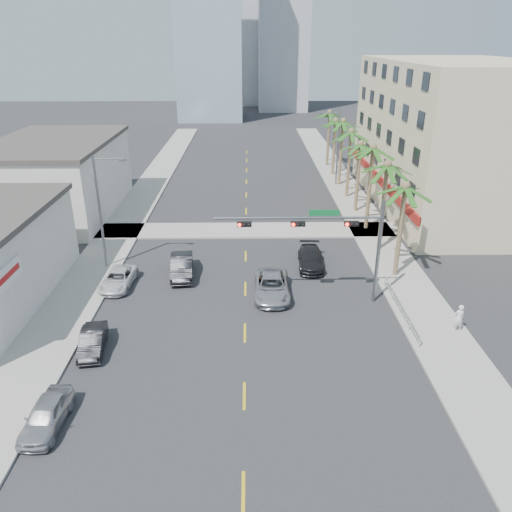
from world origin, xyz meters
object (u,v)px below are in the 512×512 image
(car_lane_right, at_px, (311,259))
(pedestrian, at_px, (459,318))
(traffic_signal_mast, at_px, (332,234))
(car_parked_near, at_px, (46,415))
(car_lane_center, at_px, (272,286))
(car_parked_mid, at_px, (93,341))
(car_lane_left, at_px, (182,266))
(car_parked_far, at_px, (118,279))

(car_lane_right, height_order, pedestrian, pedestrian)
(traffic_signal_mast, xyz_separation_m, car_parked_near, (-15.10, -12.01, -4.39))
(traffic_signal_mast, bearing_deg, car_lane_center, 165.78)
(car_parked_mid, xyz_separation_m, car_lane_right, (14.19, 11.61, 0.07))
(car_lane_left, distance_m, car_lane_right, 10.28)
(car_parked_near, relative_size, car_lane_left, 0.84)
(car_lane_center, bearing_deg, car_lane_right, 56.88)
(car_lane_right, xyz_separation_m, pedestrian, (8.03, -10.01, 0.37))
(car_parked_near, distance_m, car_lane_right, 23.09)
(pedestrian, bearing_deg, traffic_signal_mast, -35.08)
(car_parked_near, distance_m, car_lane_center, 17.16)
(car_parked_far, relative_size, pedestrian, 2.42)
(pedestrian, bearing_deg, car_lane_left, -31.34)
(car_lane_right, relative_size, pedestrian, 2.63)
(traffic_signal_mast, distance_m, car_lane_left, 12.33)
(traffic_signal_mast, height_order, car_parked_mid, traffic_signal_mast)
(car_parked_far, distance_m, car_lane_center, 11.40)
(traffic_signal_mast, height_order, car_lane_center, traffic_signal_mast)
(car_lane_left, bearing_deg, traffic_signal_mast, -28.06)
(car_parked_far, distance_m, car_lane_right, 15.02)
(car_parked_far, bearing_deg, car_lane_left, 24.95)
(car_lane_right, bearing_deg, car_parked_near, -125.84)
(traffic_signal_mast, xyz_separation_m, car_parked_mid, (-14.73, -5.70, -4.44))
(car_parked_near, bearing_deg, car_parked_mid, 88.59)
(car_parked_near, bearing_deg, car_lane_right, 52.85)
(car_parked_far, height_order, pedestrian, pedestrian)
(car_parked_near, relative_size, car_lane_right, 0.83)
(traffic_signal_mast, distance_m, car_parked_far, 16.03)
(traffic_signal_mast, bearing_deg, car_parked_far, 170.37)
(car_parked_near, height_order, car_parked_mid, car_parked_near)
(car_parked_mid, xyz_separation_m, car_parked_far, (-0.46, 8.28, -0.01))
(car_parked_near, bearing_deg, car_lane_left, 76.93)
(traffic_signal_mast, xyz_separation_m, car_lane_center, (-3.89, 0.99, -4.32))
(car_parked_near, height_order, car_lane_left, car_lane_left)
(car_parked_mid, height_order, car_lane_center, car_lane_center)
(car_parked_mid, bearing_deg, traffic_signal_mast, 13.52)
(car_lane_center, distance_m, car_lane_right, 5.95)
(car_lane_right, bearing_deg, traffic_signal_mast, -81.53)
(car_parked_far, relative_size, car_lane_right, 0.92)
(car_parked_mid, relative_size, car_lane_left, 0.80)
(car_lane_left, xyz_separation_m, pedestrian, (18.20, -8.48, 0.28))
(car_lane_center, bearing_deg, car_parked_near, -129.61)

